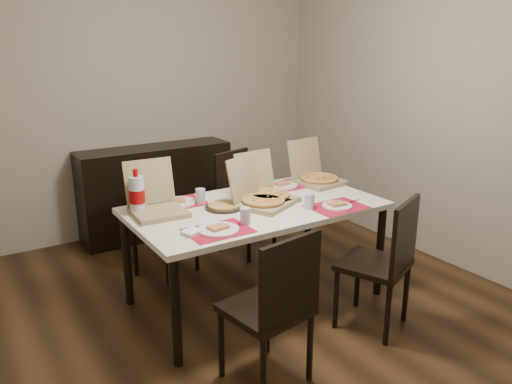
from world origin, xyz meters
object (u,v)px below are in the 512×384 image
Objects in this scene: chair_near_left at (275,304)px; pizza_box_center at (260,198)px; chair_far_right at (241,197)px; dip_bowl at (253,195)px; sideboard at (157,191)px; chair_far_left at (158,214)px; chair_near_right at (385,259)px; soda_bottle at (137,195)px; dining_table at (256,214)px.

chair_near_left is 1.90× the size of pizza_box_center.
chair_far_right reaches higher than dip_bowl.
sideboard is 0.96m from chair_far_right.
chair_near_right is at bearing -60.41° from chair_far_left.
dip_bowl is (0.21, -1.50, 0.31)m from sideboard.
soda_bottle is (-0.35, -0.57, 0.37)m from chair_far_left.
sideboard is 0.83× the size of dining_table.
sideboard reaches higher than dining_table.
chair_far_left is 0.83m from chair_far_right.
chair_near_right is 1.89m from chair_far_left.
pizza_box_center reaches higher than chair_near_right.
soda_bottle reaches higher than sideboard.
soda_bottle reaches higher than chair_far_right.
soda_bottle reaches higher than chair_near_left.
soda_bottle reaches higher than dip_bowl.
chair_near_left reaches higher than dip_bowl.
chair_near_right is 1.72m from soda_bottle.
dip_bowl reaches higher than dining_table.
chair_far_left is at bearing 58.09° from soda_bottle.
pizza_box_center is 0.86m from soda_bottle.
chair_far_left is (-0.93, 1.64, 0.00)m from chair_near_right.
soda_bottle is at bearing -121.91° from chair_far_left.
sideboard is 1.61× the size of chair_near_right.
dining_table is 0.23m from dip_bowl.
chair_near_left is 1.00× the size of chair_far_left.
pizza_box_center is at bearing -85.92° from sideboard.
dining_table is at bearing 122.18° from chair_near_right.
pizza_box_center is at bearing -112.96° from chair_far_right.
dining_table is at bearing -19.24° from soda_bottle.
dining_table is 0.13m from pizza_box_center.
sideboard is at bearing 94.08° from pizza_box_center.
sideboard is at bearing 93.66° from dining_table.
chair_near_right is at bearing -76.23° from sideboard.
chair_far_right reaches higher than dining_table.
chair_far_left is at bearing -177.22° from chair_far_right.
chair_far_right is at bearing 27.24° from soda_bottle.
chair_near_left is at bearing -74.08° from soda_bottle.
chair_near_left is at bearing -115.52° from chair_far_right.
chair_far_right is 1.03m from pizza_box_center.
dining_table is at bearing -86.34° from sideboard.
dining_table is 5.68× the size of soda_bottle.
chair_near_left and chair_far_right have the same top height.
sideboard is 1.76m from pizza_box_center.
dining_table is 0.96m from chair_far_left.
chair_far_right is (0.85, 1.78, 0.00)m from chair_near_left.
chair_near_left is 1.74m from chair_far_left.
chair_far_right is 1.90× the size of pizza_box_center.
dining_table is (0.11, -1.69, 0.23)m from sideboard.
chair_far_left is 0.87m from dip_bowl.
soda_bottle is (-0.68, -1.42, 0.43)m from sideboard.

